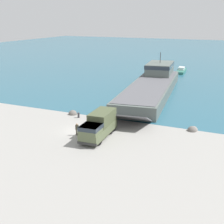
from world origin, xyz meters
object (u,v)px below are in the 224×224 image
Objects in this scene: military_truck at (99,125)px; soldier_on_ramp at (77,129)px; mooring_bollard at (79,115)px; landing_craft at (153,84)px; moored_boat_b at (181,71)px.

military_truck is 4.51× the size of soldier_on_ramp.
soldier_on_ramp is at bearing -61.41° from mooring_bollard.
moored_boat_b is (0.26, 26.17, -1.23)m from landing_craft.
military_truck is 2.98m from soldier_on_ramp.
military_truck is 8.83× the size of mooring_bollard.
landing_craft is at bearing 178.38° from military_truck.
mooring_bollard is at bearing 77.92° from moored_boat_b.
mooring_bollard is (-6.44, 5.94, -1.13)m from military_truck.
landing_craft reaches higher than military_truck.
military_truck is at bearing 72.16° from soldier_on_ramp.
landing_craft is 4.66× the size of moored_boat_b.
military_truck is 53.31m from moored_boat_b.
mooring_bollard is (-5.35, -21.18, -1.23)m from landing_craft.
landing_craft is 5.15× the size of military_truck.
moored_boat_b is at bearing 82.17° from landing_craft.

